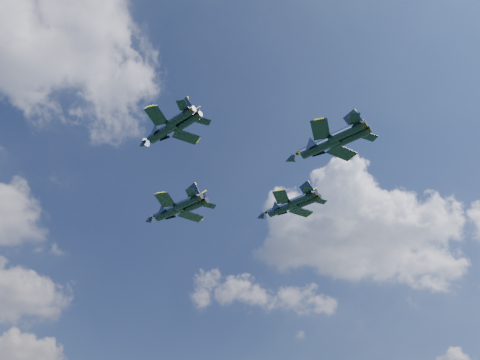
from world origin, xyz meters
name	(u,v)px	position (x,y,z in m)	size (l,w,h in m)	color
jet_lead	(168,212)	(-4.82, 23.95, 58.64)	(13.53, 18.54, 4.37)	black
jet_left	(162,132)	(-17.76, 2.47, 59.92)	(11.80, 15.87, 3.74)	black
jet_right	(281,208)	(15.74, 10.10, 59.93)	(12.83, 17.34, 4.08)	black
jet_slot	(318,147)	(6.60, -11.28, 58.87)	(13.20, 17.96, 4.23)	black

